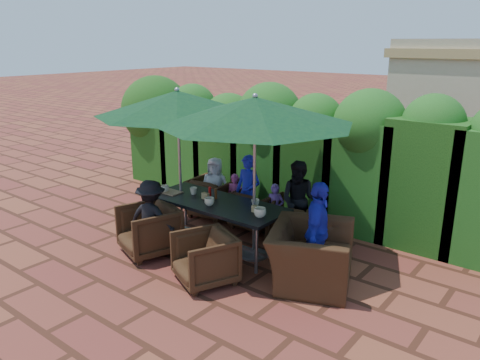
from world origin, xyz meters
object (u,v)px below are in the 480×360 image
Objects in this scene: umbrella_right at (255,111)px; chair_end_right at (311,246)px; dining_table at (216,206)px; chair_near_left at (149,228)px; chair_near_right at (205,256)px; chair_far_left at (213,195)px; chair_far_right at (291,220)px; chair_far_mid at (256,208)px; umbrella_left at (177,103)px.

umbrella_right is 2.01m from chair_end_right.
chair_end_right is at bearing -9.27° from umbrella_right.
chair_near_left is (-0.65, -0.83, -0.26)m from dining_table.
chair_near_left is at bearing -161.82° from chair_near_right.
chair_far_left is (-1.63, 0.92, -1.82)m from umbrella_right.
chair_end_right reaches higher than chair_far_right.
chair_far_mid is 2.06m from chair_end_right.
chair_far_right is 0.58× the size of chair_end_right.
chair_near_left reaches higher than chair_far_mid.
umbrella_right is at bearing 126.95° from chair_far_mid.
umbrella_left is 3.45× the size of chair_near_right.
chair_far_mid is (-0.65, 0.94, -1.85)m from umbrella_right.
umbrella_left reaches higher than chair_end_right.
chair_far_right is 0.84× the size of chair_near_left.
chair_near_left is (0.15, -0.85, -1.80)m from umbrella_left.
umbrella_right is at bearing 53.91° from chair_near_left.
umbrella_left is 2.06m from chair_far_left.
chair_far_right is at bearing 173.19° from chair_far_left.
chair_far_mid is at bearing 89.54° from chair_near_left.
umbrella_left is 2.25m from chair_far_mid.
umbrella_left reaches higher than chair_far_mid.
chair_near_left is 0.69× the size of chair_end_right.
chair_near_left is (-0.67, -1.85, 0.05)m from chair_far_mid.
chair_near_left reaches higher than chair_near_right.
umbrella_right reaches higher than chair_far_right.
chair_far_mid is at bearing 35.19° from chair_end_right.
chair_far_left is at bearing 150.66° from umbrella_right.
chair_near_right is at bearing 66.60° from chair_far_right.
chair_end_right is at bearing -3.26° from dining_table.
umbrella_right reaches higher than chair_far_left.
dining_table is 1.89× the size of chair_end_right.
chair_end_right is (0.97, -1.05, 0.18)m from chair_far_right.
umbrella_left reaches higher than chair_far_left.
chair_near_right is 0.63× the size of chair_end_right.
umbrella_left is 3.57× the size of chair_far_mid.
umbrella_left is 3.79× the size of chair_far_right.
dining_table reaches higher than chair_far_right.
chair_end_right reaches higher than chair_near_right.
chair_near_right is (0.61, -1.99, 0.01)m from chair_far_mid.
chair_far_left is 0.66× the size of chair_end_right.
chair_end_right is at bearing -2.68° from umbrella_left.
chair_near_right reaches higher than chair_far_mid.
chair_far_left is at bearing 119.01° from chair_near_left.
chair_near_left is (-1.43, -1.79, 0.07)m from chair_far_right.
chair_far_mid is 0.76m from chair_far_right.
chair_near_left reaches higher than dining_table.
chair_far_right is (1.58, 0.93, -1.87)m from umbrella_left.
umbrella_left is 1.48m from umbrella_right.
chair_end_right is at bearing 152.52° from chair_far_left.
chair_far_left is 1.16× the size of chair_far_right.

